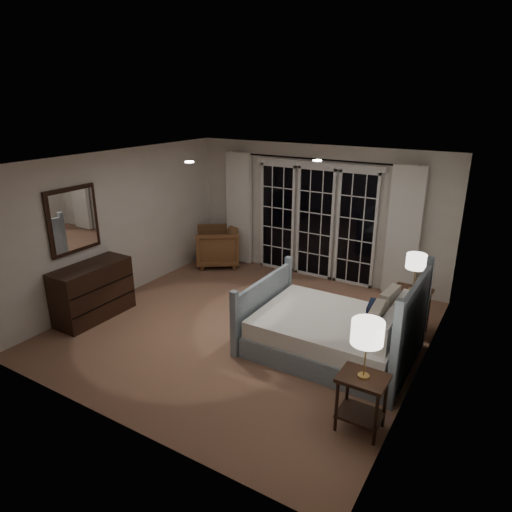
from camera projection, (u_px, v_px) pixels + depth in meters
The scene contains 20 objects.
floor at pixel (245, 328), 6.91m from camera, with size 5.00×5.00×0.00m, color #8E644C.
ceiling at pixel (244, 161), 6.07m from camera, with size 5.00×5.00×0.00m, color silver.
wall_left at pixel (120, 225), 7.71m from camera, with size 0.02×5.00×2.50m, color silver.
wall_right at pixel (427, 285), 5.27m from camera, with size 0.02×5.00×2.50m, color silver.
wall_back at pixel (316, 213), 8.51m from camera, with size 5.00×0.02×2.50m, color silver.
wall_front at pixel (108, 320), 4.47m from camera, with size 5.00×0.02×2.50m, color silver.
french_doors at pixel (315, 222), 8.53m from camera, with size 2.50×0.04×2.20m.
curtain_rod at pixel (317, 159), 8.09m from camera, with size 0.03×0.03×3.50m, color black.
curtain_left at pixel (239, 209), 9.25m from camera, with size 0.55×0.10×2.25m, color silver.
curtain_right at pixel (404, 233), 7.64m from camera, with size 0.55×0.10×2.25m, color silver.
downlight_a at pixel (317, 161), 6.17m from camera, with size 0.12×0.12×0.01m, color white.
downlight_b at pixel (189, 162), 6.04m from camera, with size 0.12×0.12×0.01m, color white.
bed at pixel (335, 332), 6.12m from camera, with size 2.14×1.53×1.24m.
nightstand_left at pixel (362, 395), 4.69m from camera, with size 0.49×0.39×0.64m.
nightstand_right at pixel (411, 305), 6.62m from camera, with size 0.53×0.42×0.68m.
lamp_left at pixel (367, 333), 4.45m from camera, with size 0.32×0.32×0.63m.
lamp_right at pixel (416, 262), 6.39m from camera, with size 0.28×0.28×0.55m.
armchair at pixel (217, 246), 9.35m from camera, with size 0.84×0.87×0.79m, color brown.
dresser at pixel (93, 291), 7.10m from camera, with size 0.53×1.24×0.88m.
mirror at pixel (73, 220), 6.85m from camera, with size 0.05×0.85×1.00m.
Camera 1 is at (3.32, -5.18, 3.33)m, focal length 32.00 mm.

